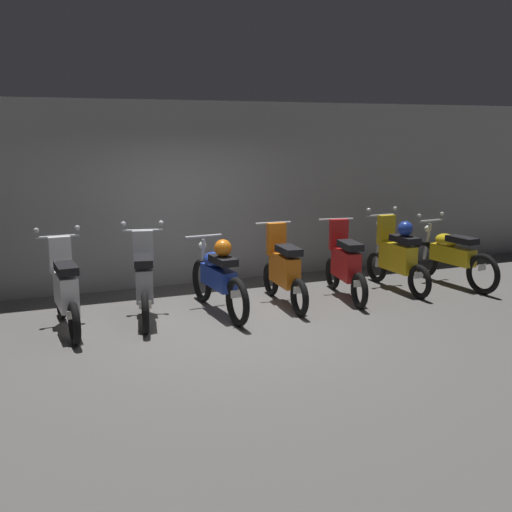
# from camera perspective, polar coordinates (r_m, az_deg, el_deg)

# --- Properties ---
(ground_plane) EXTENTS (80.00, 80.00, 0.00)m
(ground_plane) POSITION_cam_1_polar(r_m,az_deg,el_deg) (8.11, -2.09, -6.53)
(ground_plane) COLOR #565451
(back_wall) EXTENTS (16.20, 0.30, 3.00)m
(back_wall) POSITION_cam_1_polar(r_m,az_deg,el_deg) (10.20, -7.06, 5.79)
(back_wall) COLOR gray
(back_wall) RESTS_ON ground
(motorbike_slot_2) EXTENTS (0.59, 1.68, 1.29)m
(motorbike_slot_2) POSITION_cam_1_polar(r_m,az_deg,el_deg) (8.17, -17.40, -3.07)
(motorbike_slot_2) COLOR black
(motorbike_slot_2) RESTS_ON ground
(motorbike_slot_3) EXTENTS (0.60, 1.66, 1.29)m
(motorbike_slot_3) POSITION_cam_1_polar(r_m,az_deg,el_deg) (8.39, -10.39, -2.34)
(motorbike_slot_3) COLOR black
(motorbike_slot_3) RESTS_ON ground
(motorbike_slot_4) EXTENTS (0.56, 1.95, 1.08)m
(motorbike_slot_4) POSITION_cam_1_polar(r_m,az_deg,el_deg) (8.55, -3.58, -1.92)
(motorbike_slot_4) COLOR black
(motorbike_slot_4) RESTS_ON ground
(motorbike_slot_5) EXTENTS (0.56, 1.68, 1.18)m
(motorbike_slot_5) POSITION_cam_1_polar(r_m,az_deg,el_deg) (8.95, 2.59, -1.29)
(motorbike_slot_5) COLOR black
(motorbike_slot_5) RESTS_ON ground
(motorbike_slot_6) EXTENTS (0.56, 1.67, 1.18)m
(motorbike_slot_6) POSITION_cam_1_polar(r_m,az_deg,el_deg) (9.41, 8.31, -0.76)
(motorbike_slot_6) COLOR black
(motorbike_slot_6) RESTS_ON ground
(motorbike_slot_7) EXTENTS (0.59, 1.68, 1.29)m
(motorbike_slot_7) POSITION_cam_1_polar(r_m,az_deg,el_deg) (10.03, 13.03, 0.08)
(motorbike_slot_7) COLOR black
(motorbike_slot_7) RESTS_ON ground
(motorbike_slot_8) EXTENTS (0.59, 1.95, 1.15)m
(motorbike_slot_8) POSITION_cam_1_polar(r_m,az_deg,el_deg) (10.60, 17.79, 0.02)
(motorbike_slot_8) COLOR black
(motorbike_slot_8) RESTS_ON ground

